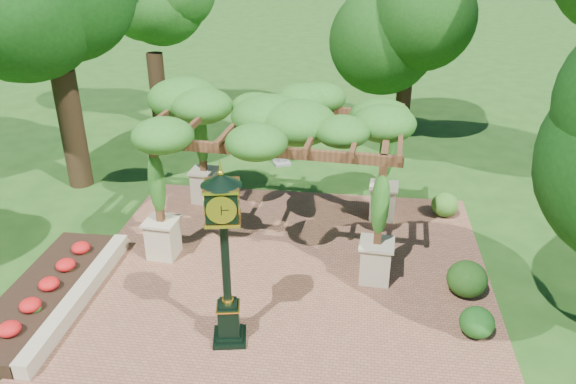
# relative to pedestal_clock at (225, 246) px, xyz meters

# --- Properties ---
(ground) EXTENTS (120.00, 120.00, 0.00)m
(ground) POSITION_rel_pedestal_clock_xyz_m (0.88, 0.33, -2.34)
(ground) COLOR #1E4714
(ground) RESTS_ON ground
(brick_plaza) EXTENTS (10.00, 12.00, 0.04)m
(brick_plaza) POSITION_rel_pedestal_clock_xyz_m (0.88, 1.33, -2.32)
(brick_plaza) COLOR brown
(brick_plaza) RESTS_ON ground
(border_wall) EXTENTS (0.35, 5.00, 0.40)m
(border_wall) POSITION_rel_pedestal_clock_xyz_m (-3.72, 0.83, -2.14)
(border_wall) COLOR #C6B793
(border_wall) RESTS_ON ground
(flower_bed) EXTENTS (1.50, 5.00, 0.36)m
(flower_bed) POSITION_rel_pedestal_clock_xyz_m (-4.62, 0.83, -2.16)
(flower_bed) COLOR red
(flower_bed) RESTS_ON ground
(pedestal_clock) EXTENTS (0.90, 0.90, 3.90)m
(pedestal_clock) POSITION_rel_pedestal_clock_xyz_m (0.00, 0.00, 0.00)
(pedestal_clock) COLOR black
(pedestal_clock) RESTS_ON brick_plaza
(pergola) EXTENTS (6.67, 4.48, 4.02)m
(pergola) POSITION_rel_pedestal_clock_xyz_m (0.43, 4.48, 0.96)
(pergola) COLOR beige
(pergola) RESTS_ON brick_plaza
(sundial) EXTENTS (0.74, 0.74, 1.03)m
(sundial) POSITION_rel_pedestal_clock_xyz_m (-0.23, 9.66, -1.89)
(sundial) COLOR gray
(sundial) RESTS_ON ground
(shrub_front) EXTENTS (0.78, 0.78, 0.66)m
(shrub_front) POSITION_rel_pedestal_clock_xyz_m (5.16, 0.80, -1.97)
(shrub_front) COLOR #1A5017
(shrub_front) RESTS_ON brick_plaza
(shrub_mid) EXTENTS (1.24, 1.24, 0.85)m
(shrub_mid) POSITION_rel_pedestal_clock_xyz_m (5.17, 2.28, -1.87)
(shrub_mid) COLOR #1F4914
(shrub_mid) RESTS_ON brick_plaza
(shrub_back) EXTENTS (0.94, 0.94, 0.71)m
(shrub_back) POSITION_rel_pedestal_clock_xyz_m (5.15, 6.26, -1.94)
(shrub_back) COLOR #33651D
(shrub_back) RESTS_ON brick_plaza
(tree_north) EXTENTS (3.75, 3.75, 6.64)m
(tree_north) POSITION_rel_pedestal_clock_xyz_m (4.21, 13.13, 2.21)
(tree_north) COLOR #382116
(tree_north) RESTS_ON ground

